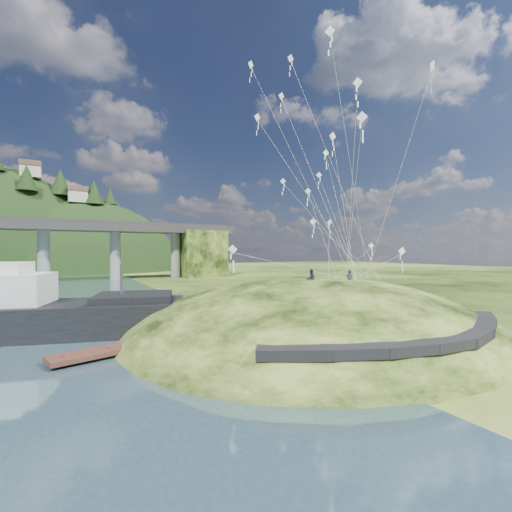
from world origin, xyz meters
TOP-DOWN VIEW (x-y plane):
  - ground at (0.00, 0.00)m, footprint 320.00×320.00m
  - grass_hill at (8.00, 2.00)m, footprint 36.00×32.00m
  - footpath at (7.46, -9.74)m, footprint 22.29×5.84m
  - work_barge at (-14.57, 12.36)m, footprint 25.25×13.65m
  - wooden_dock at (-7.00, 3.84)m, footprint 13.38×5.15m
  - kite_flyers at (7.91, 0.63)m, footprint 4.23×2.18m
  - kite_swarm at (10.16, 3.44)m, footprint 19.64×17.19m

SIDE VIEW (x-z plane):
  - grass_hill at x=8.00m, z-range -8.00..5.00m
  - ground at x=0.00m, z-range 0.00..0.00m
  - wooden_dock at x=-7.00m, z-range -0.06..0.89m
  - footpath at x=7.46m, z-range 1.67..2.50m
  - work_barge at x=-14.57m, z-range -2.13..6.40m
  - kite_flyers at x=7.91m, z-range 4.90..6.79m
  - kite_swarm at x=10.16m, z-range 6.59..27.54m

